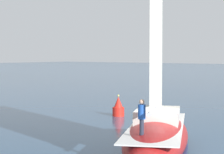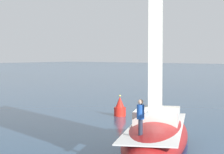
{
  "view_description": "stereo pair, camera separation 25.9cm",
  "coord_description": "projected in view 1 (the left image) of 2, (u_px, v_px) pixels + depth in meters",
  "views": [
    {
      "loc": [
        -19.24,
        -12.27,
        5.34
      ],
      "look_at": [
        0.0,
        3.0,
        4.04
      ],
      "focal_mm": 70.0,
      "sensor_mm": 36.0,
      "label": 1
    },
    {
      "loc": [
        -19.08,
        -12.48,
        5.34
      ],
      "look_at": [
        0.0,
        3.0,
        4.04
      ],
      "focal_mm": 70.0,
      "sensor_mm": 36.0,
      "label": 2
    }
  ],
  "objects": [
    {
      "name": "sailboat_main",
      "position": [
        157.0,
        132.0,
        22.91
      ],
      "size": [
        11.84,
        8.34,
        16.01
      ],
      "color": "maroon",
      "rests_on": "ground"
    },
    {
      "name": "channel_buoy",
      "position": [
        118.0,
        108.0,
        37.47
      ],
      "size": [
        1.01,
        1.01,
        1.84
      ],
      "color": "red",
      "rests_on": "ground"
    }
  ]
}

